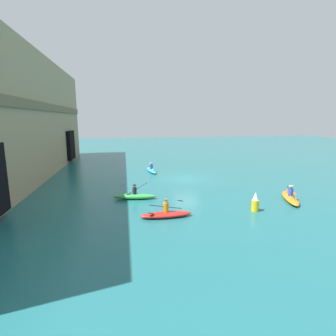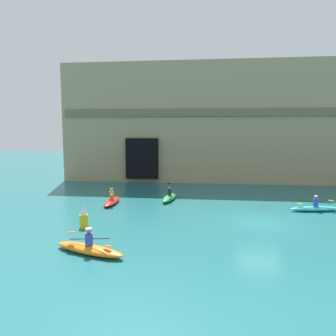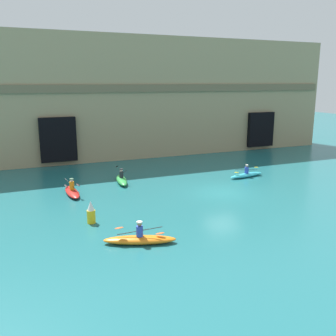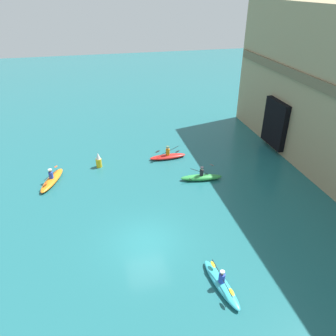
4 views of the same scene
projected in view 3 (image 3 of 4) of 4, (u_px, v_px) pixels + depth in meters
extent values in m
plane|color=#1E6066|center=(223.00, 193.00, 26.62)|extent=(120.00, 120.00, 0.00)
cube|color=#9E8966|center=(158.00, 97.00, 40.41)|extent=(39.03, 5.33, 12.16)
cube|color=brown|center=(168.00, 88.00, 37.74)|extent=(38.25, 0.24, 0.74)
cube|color=black|center=(58.00, 140.00, 34.53)|extent=(3.28, 0.70, 4.11)
cube|color=black|center=(260.00, 129.00, 43.02)|extent=(3.28, 0.70, 3.90)
ellipsoid|color=green|center=(122.00, 180.00, 29.19)|extent=(1.17, 3.28, 0.41)
cylinder|color=#232328|center=(121.00, 175.00, 29.09)|extent=(0.30, 0.30, 0.49)
sphere|color=beige|center=(121.00, 170.00, 29.01)|extent=(0.21, 0.21, 0.21)
cylinder|color=#232328|center=(121.00, 169.00, 28.99)|extent=(0.26, 0.26, 0.06)
cylinder|color=black|center=(121.00, 174.00, 29.09)|extent=(0.30, 1.92, 1.06)
ellipsoid|color=black|center=(126.00, 182.00, 28.48)|extent=(0.23, 0.43, 0.25)
ellipsoid|color=black|center=(117.00, 166.00, 29.70)|extent=(0.23, 0.43, 0.25)
ellipsoid|color=red|center=(72.00, 192.00, 26.13)|extent=(0.90, 3.18, 0.36)
cylinder|color=orange|center=(72.00, 186.00, 26.02)|extent=(0.33, 0.33, 0.57)
sphere|color=beige|center=(72.00, 180.00, 25.93)|extent=(0.22, 0.22, 0.22)
cylinder|color=#4C6B4C|center=(71.00, 179.00, 25.91)|extent=(0.28, 0.28, 0.06)
cylinder|color=black|center=(72.00, 185.00, 26.02)|extent=(0.67, 2.13, 0.59)
ellipsoid|color=black|center=(78.00, 185.00, 25.22)|extent=(0.30, 0.47, 0.16)
ellipsoid|color=black|center=(66.00, 186.00, 26.81)|extent=(0.30, 0.47, 0.16)
ellipsoid|color=#33B2C6|center=(246.00, 175.00, 30.92)|extent=(3.43, 1.16, 0.34)
cylinder|color=#2D47B7|center=(247.00, 170.00, 30.83)|extent=(0.33, 0.33, 0.51)
sphere|color=#9E704C|center=(247.00, 166.00, 30.75)|extent=(0.19, 0.19, 0.19)
cylinder|color=silver|center=(247.00, 165.00, 30.73)|extent=(0.24, 0.24, 0.06)
cylinder|color=black|center=(247.00, 170.00, 30.82)|extent=(2.28, 0.23, 0.28)
ellipsoid|color=yellow|center=(256.00, 167.00, 31.25)|extent=(0.46, 0.22, 0.10)
ellipsoid|color=yellow|center=(237.00, 172.00, 30.39)|extent=(0.46, 0.22, 0.10)
ellipsoid|color=orange|center=(140.00, 240.00, 18.24)|extent=(3.61, 1.98, 0.38)
cylinder|color=#2D47B7|center=(140.00, 231.00, 18.14)|extent=(0.34, 0.34, 0.52)
sphere|color=#9E704C|center=(139.00, 224.00, 18.05)|extent=(0.23, 0.23, 0.23)
cylinder|color=silver|center=(139.00, 222.00, 18.03)|extent=(0.29, 0.29, 0.06)
cylinder|color=black|center=(140.00, 231.00, 18.13)|extent=(2.10, 0.77, 0.40)
ellipsoid|color=#D84C19|center=(160.00, 233.00, 18.22)|extent=(0.48, 0.32, 0.12)
ellipsoid|color=#D84C19|center=(119.00, 228.00, 18.04)|extent=(0.48, 0.32, 0.12)
cylinder|color=yellow|center=(91.00, 217.00, 20.85)|extent=(0.47, 0.47, 0.75)
cone|color=white|center=(91.00, 206.00, 20.70)|extent=(0.40, 0.40, 0.55)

